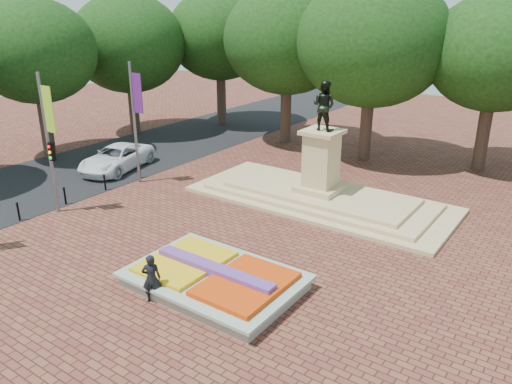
# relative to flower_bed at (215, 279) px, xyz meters

# --- Properties ---
(ground) EXTENTS (90.00, 90.00, 0.00)m
(ground) POSITION_rel_flower_bed_xyz_m (-1.03, 2.00, -0.38)
(ground) COLOR brown
(ground) RESTS_ON ground
(asphalt_street) EXTENTS (9.00, 90.00, 0.02)m
(asphalt_street) POSITION_rel_flower_bed_xyz_m (-16.03, 7.00, -0.37)
(asphalt_street) COLOR black
(asphalt_street) RESTS_ON ground
(flower_bed) EXTENTS (6.30, 4.30, 0.91)m
(flower_bed) POSITION_rel_flower_bed_xyz_m (0.00, 0.00, 0.00)
(flower_bed) COLOR gray
(flower_bed) RESTS_ON ground
(monument) EXTENTS (14.00, 6.00, 6.40)m
(monument) POSITION_rel_flower_bed_xyz_m (-1.03, 10.00, 0.50)
(monument) COLOR tan
(monument) RESTS_ON ground
(tree_row_back) EXTENTS (44.80, 8.80, 10.43)m
(tree_row_back) POSITION_rel_flower_bed_xyz_m (1.31, 20.00, 6.29)
(tree_row_back) COLOR #3A2720
(tree_row_back) RESTS_ON ground
(tree_row_street) EXTENTS (8.40, 25.40, 9.98)m
(tree_row_street) POSITION_rel_flower_bed_xyz_m (-20.53, 6.67, 6.01)
(tree_row_street) COLOR #3A2720
(tree_row_street) RESTS_ON ground
(banner_poles) EXTENTS (0.88, 11.17, 7.00)m
(banner_poles) POSITION_rel_flower_bed_xyz_m (-11.10, 0.69, 3.50)
(banner_poles) COLOR slate
(banner_poles) RESTS_ON ground
(bollard_row) EXTENTS (0.12, 13.12, 0.98)m
(bollard_row) POSITION_rel_flower_bed_xyz_m (-11.73, 0.50, 0.15)
(bollard_row) COLOR black
(bollard_row) RESTS_ON ground
(van) EXTENTS (3.84, 6.01, 1.54)m
(van) POSITION_rel_flower_bed_xyz_m (-14.17, 7.32, 0.39)
(van) COLOR white
(van) RESTS_ON ground
(pedestrian) EXTENTS (0.79, 0.77, 1.84)m
(pedestrian) POSITION_rel_flower_bed_xyz_m (-1.25, -1.97, 0.54)
(pedestrian) COLOR black
(pedestrian) RESTS_ON ground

